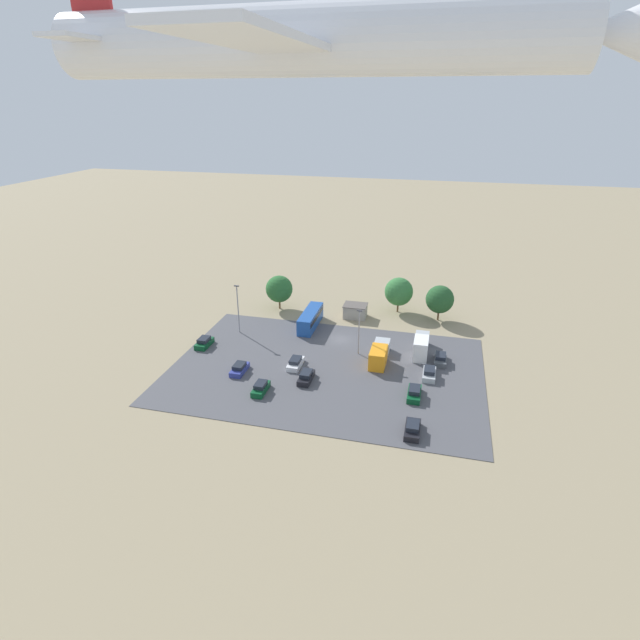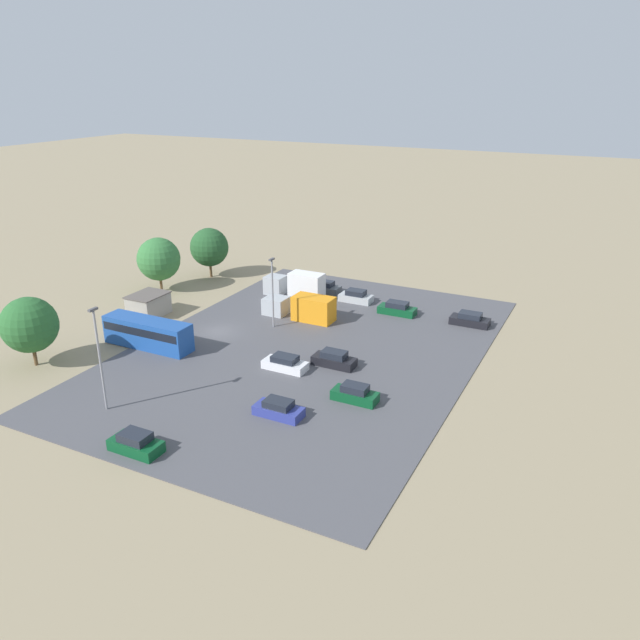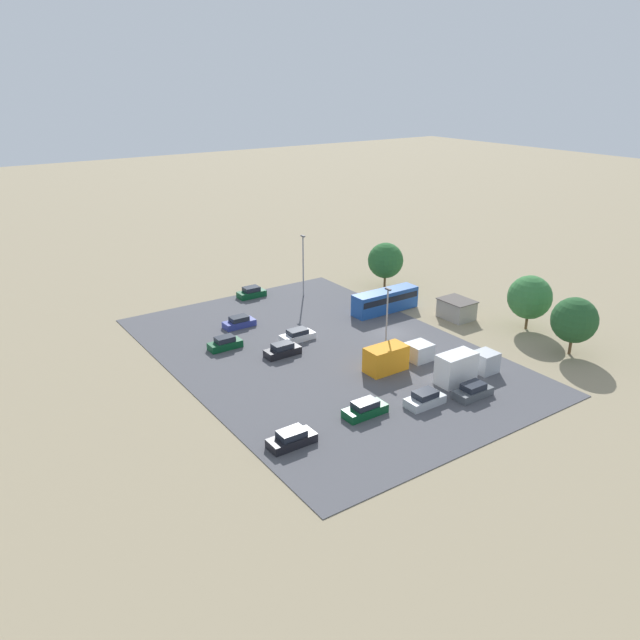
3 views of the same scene
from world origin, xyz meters
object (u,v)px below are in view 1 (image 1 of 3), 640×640
(parked_car_6, at_px, (295,363))
(airplane, at_px, (327,40))
(parked_car_0, at_px, (239,369))
(parked_car_5, at_px, (413,429))
(bus, at_px, (310,318))
(parked_car_7, at_px, (306,377))
(parked_truck_1, at_px, (379,354))
(parked_car_4, at_px, (204,343))
(shed_building, at_px, (355,311))
(parked_car_3, at_px, (440,359))
(parked_car_1, at_px, (429,373))
(parked_car_8, at_px, (261,388))
(parked_truck_0, at_px, (421,346))
(parked_car_2, at_px, (414,393))

(parked_car_6, distance_m, airplane, 59.09)
(parked_car_0, distance_m, parked_car_5, 29.69)
(bus, relative_size, parked_car_6, 2.30)
(parked_car_0, bearing_deg, parked_car_7, 0.14)
(bus, bearing_deg, parked_truck_1, 143.69)
(parked_car_0, bearing_deg, parked_car_4, 143.48)
(shed_building, height_order, parked_truck_1, parked_truck_1)
(parked_car_3, height_order, parked_car_4, parked_car_4)
(shed_building, xyz_separation_m, airplane, (-8.21, 60.83, 41.89))
(parked_car_1, distance_m, parked_car_5, 15.18)
(parked_car_0, relative_size, parked_car_8, 1.03)
(parked_truck_0, xyz_separation_m, airplane, (5.56, 47.75, 41.59))
(airplane, bearing_deg, parked_car_0, -146.24)
(parked_car_0, xyz_separation_m, parked_car_5, (-28.16, 9.39, 0.01))
(parked_car_6, xyz_separation_m, airplane, (-14.08, 38.51, 42.55))
(shed_building, distance_m, parked_car_8, 32.29)
(shed_building, relative_size, parked_truck_1, 0.52)
(parked_car_3, xyz_separation_m, parked_car_5, (3.03, 20.43, -0.02))
(parked_car_0, height_order, parked_truck_0, parked_truck_0)
(parked_car_2, bearing_deg, parked_car_7, 177.94)
(airplane, bearing_deg, parked_car_6, -158.99)
(parked_car_4, bearing_deg, parked_car_3, -174.51)
(parked_car_0, distance_m, parked_car_1, 30.16)
(parked_car_8, distance_m, airplane, 54.56)
(bus, relative_size, parked_car_4, 2.43)
(parked_car_1, bearing_deg, parked_car_2, -106.50)
(bus, height_order, parked_car_4, bus)
(parked_car_0, xyz_separation_m, parked_car_1, (-29.61, -5.72, 0.04))
(parked_car_8, bearing_deg, bus, -92.65)
(parked_car_0, relative_size, parked_car_3, 0.98)
(shed_building, distance_m, parked_car_5, 38.42)
(shed_building, distance_m, parked_truck_0, 18.99)
(shed_building, height_order, parked_car_5, shed_building)
(parked_car_7, xyz_separation_m, parked_truck_0, (-16.74, -13.23, 0.91))
(parked_car_1, xyz_separation_m, parked_car_3, (-1.58, -5.32, -0.01))
(parked_car_0, distance_m, parked_car_8, 7.16)
(parked_car_2, distance_m, airplane, 54.66)
(parked_car_3, height_order, parked_truck_1, parked_truck_1)
(parked_car_4, bearing_deg, parked_truck_0, -170.68)
(parked_car_2, height_order, parked_car_8, parked_car_8)
(parked_car_4, xyz_separation_m, parked_car_8, (-14.96, 11.86, -0.02))
(parked_car_0, relative_size, parked_car_1, 1.00)
(bus, bearing_deg, parked_car_5, 126.56)
(parked_car_2, height_order, parked_car_4, parked_car_4)
(parked_car_3, relative_size, parked_truck_0, 0.53)
(parked_car_6, distance_m, parked_car_7, 4.93)
(parked_car_1, relative_size, parked_car_8, 1.03)
(parked_truck_1, bearing_deg, parked_car_2, -55.78)
(parked_car_5, bearing_deg, parked_car_0, 161.56)
(shed_building, height_order, airplane, airplane)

